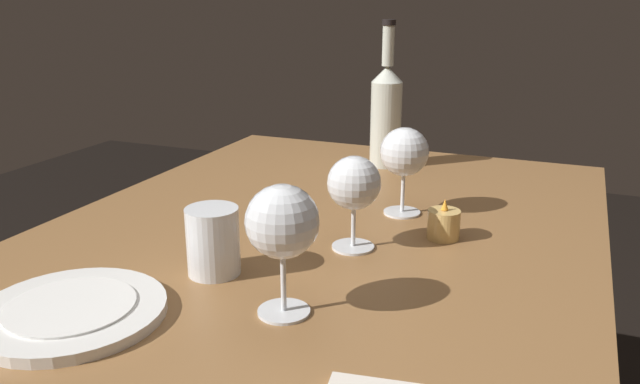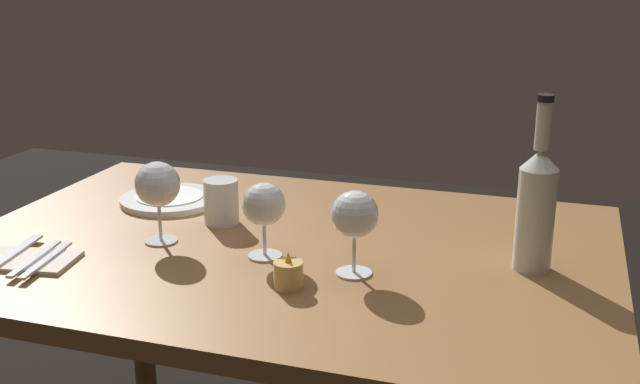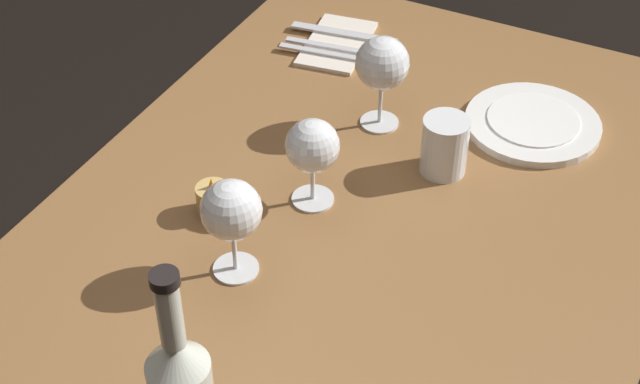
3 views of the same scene
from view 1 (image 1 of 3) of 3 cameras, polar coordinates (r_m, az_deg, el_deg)
The scene contains 8 objects.
dining_table at distance 1.06m, azimuth -1.04°, elevation -8.76°, with size 1.30×0.90×0.74m.
wine_glass_left at distance 0.95m, azimuth 3.09°, elevation 0.61°, with size 0.08×0.08×0.15m.
wine_glass_right at distance 0.75m, azimuth -3.43°, elevation -2.92°, with size 0.09×0.09×0.17m.
wine_glass_centre at distance 1.11m, azimuth 7.62°, elevation 3.44°, with size 0.09×0.09×0.16m.
wine_bottle at distance 1.43m, azimuth 5.99°, elevation 7.15°, with size 0.07×0.07×0.32m.
water_tumbler at distance 0.90m, azimuth -9.61°, elevation -4.70°, with size 0.07×0.07×0.10m.
votive_candle at distance 1.03m, azimuth 11.09°, elevation -2.95°, with size 0.05×0.05×0.07m.
dinner_plate at distance 0.84m, azimuth -21.54°, elevation -9.98°, with size 0.23×0.23×0.02m.
Camera 1 is at (0.87, 0.38, 1.12)m, focal length 35.45 mm.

